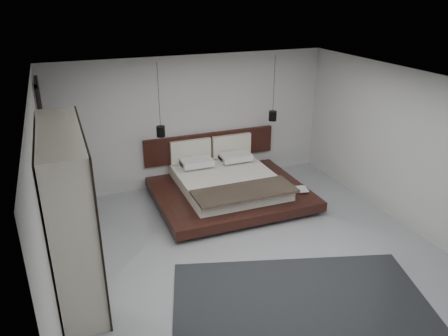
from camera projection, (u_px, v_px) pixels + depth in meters
name	position (u px, v px, depth m)	size (l,w,h in m)	color
floor	(249.00, 249.00, 7.31)	(6.00, 6.00, 0.00)	#93969B
ceiling	(254.00, 83.00, 6.23)	(6.00, 6.00, 0.00)	white
wall_back	(193.00, 121.00, 9.35)	(6.00, 6.00, 0.00)	#B4B4B2
wall_front	(382.00, 287.00, 4.19)	(6.00, 6.00, 0.00)	#B4B4B2
wall_left	(45.00, 205.00, 5.76)	(6.00, 6.00, 0.00)	#B4B4B2
wall_right	(404.00, 149.00, 7.78)	(6.00, 6.00, 0.00)	#B4B4B2
lattice_screen	(47.00, 152.00, 7.92)	(0.05, 0.90, 2.60)	black
bed	(228.00, 185.00, 8.95)	(2.98, 2.47, 1.11)	black
book_lower	(297.00, 190.00, 8.78)	(0.20, 0.27, 0.03)	#99724C
book_upper	(297.00, 190.00, 8.74)	(0.22, 0.29, 0.02)	#99724C
pendant_left	(161.00, 131.00, 8.51)	(0.17, 0.17, 1.45)	black
pendant_right	(273.00, 116.00, 9.31)	(0.17, 0.17, 1.38)	black
wardrobe	(71.00, 211.00, 6.06)	(0.57, 2.42, 2.37)	beige
rug	(305.00, 314.00, 5.86)	(3.54, 2.53, 0.02)	black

